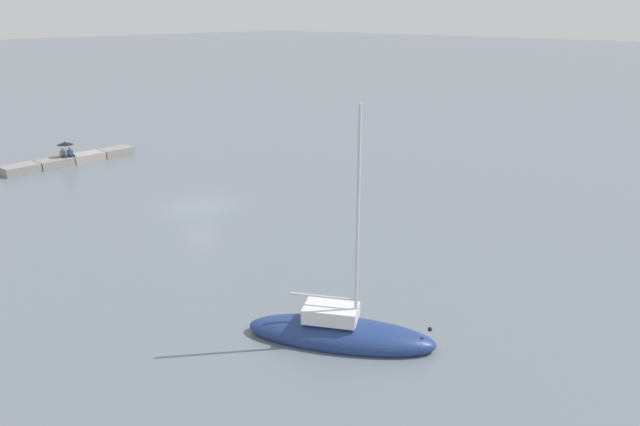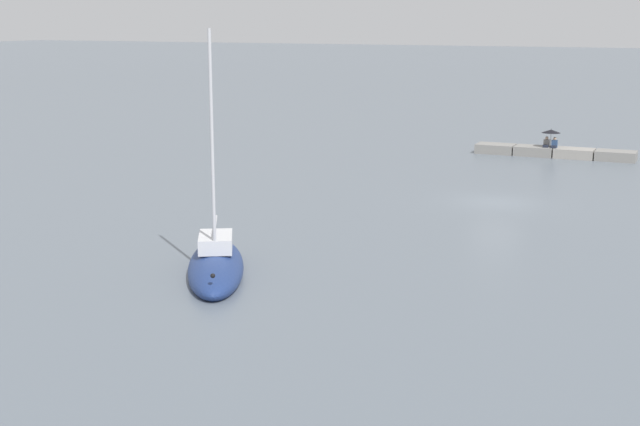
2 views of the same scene
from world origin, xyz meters
The scene contains 6 objects.
ground_plane centered at (0.00, 0.00, 0.00)m, with size 500.00×500.00×0.00m, color slate.
seawall_pier centered at (0.00, -17.13, 0.33)m, with size 10.87×1.74×0.66m.
person_seated_blue_left centered at (0.00, -16.96, 0.91)m, with size 0.40×0.61×0.73m.
person_seated_grey_right centered at (0.56, -17.09, 0.91)m, with size 0.40×0.61×0.73m.
umbrella_open_black centered at (0.28, -17.10, 1.77)m, with size 1.29×1.29×1.28m.
sailboat_navy_near centered at (6.58, 17.52, 0.36)m, with size 5.38×7.38×9.49m.
Camera 2 is at (-10.28, 45.40, 9.52)m, focal length 49.99 mm.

